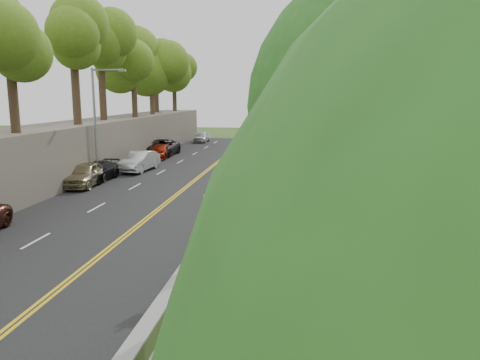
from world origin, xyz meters
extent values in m
plane|color=#33511E|center=(0.00, 0.00, 0.00)|extent=(140.00, 140.00, 0.00)
cube|color=black|center=(-5.40, 15.00, 0.02)|extent=(11.20, 66.00, 0.04)
cube|color=gray|center=(2.55, 15.00, 0.03)|extent=(4.20, 66.00, 0.05)
cube|color=#7CBE31|center=(0.25, 15.00, 0.30)|extent=(0.42, 66.00, 0.60)
cube|color=#595147|center=(-13.50, 15.00, 2.00)|extent=(5.00, 66.00, 4.00)
cube|color=slate|center=(4.65, 15.00, 1.00)|extent=(0.04, 66.00, 2.00)
cylinder|color=gray|center=(-10.70, 14.00, 4.00)|extent=(0.18, 0.18, 8.00)
cylinder|color=gray|center=(-9.60, 14.00, 7.85)|extent=(2.30, 0.13, 0.13)
cube|color=gray|center=(-8.52, 14.00, 7.80)|extent=(0.50, 0.22, 0.14)
cylinder|color=gray|center=(1.05, -3.00, 1.60)|extent=(0.09, 0.09, 3.10)
cube|color=white|center=(1.05, -3.03, 2.60)|extent=(0.62, 0.04, 0.62)
cube|color=white|center=(1.05, -3.03, 1.90)|extent=(0.56, 0.04, 0.50)
cylinder|color=#F15D00|center=(3.00, 22.48, 0.55)|extent=(0.61, 0.61, 1.00)
cube|color=gray|center=(4.30, -0.07, 0.47)|extent=(1.26, 0.95, 0.83)
imported|color=black|center=(-10.60, 13.63, 0.72)|extent=(1.95, 4.72, 1.37)
imported|color=tan|center=(-10.60, 11.76, 0.85)|extent=(2.18, 4.85, 1.62)
imported|color=silver|center=(-9.08, 18.33, 0.84)|extent=(2.11, 4.96, 1.59)
imported|color=black|center=(-10.18, 28.03, 0.85)|extent=(2.72, 5.87, 1.63)
imported|color=maroon|center=(-9.75, 26.02, 0.70)|extent=(2.03, 4.63, 1.32)
imported|color=silver|center=(-9.00, 41.99, 0.72)|extent=(1.64, 4.01, 1.36)
imported|color=#BD8924|center=(1.45, 5.18, 0.89)|extent=(0.77, 0.95, 1.69)
imported|color=white|center=(1.45, 9.04, 1.00)|extent=(0.68, 0.81, 1.90)
imported|color=black|center=(1.45, 9.77, 0.81)|extent=(0.66, 0.80, 1.53)
imported|color=#97683F|center=(1.45, 9.34, 1.00)|extent=(0.89, 1.32, 1.89)
imported|color=black|center=(4.20, 25.60, 0.86)|extent=(1.03, 0.70, 1.62)
camera|label=1|loc=(3.90, -17.77, 6.17)|focal=35.00mm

